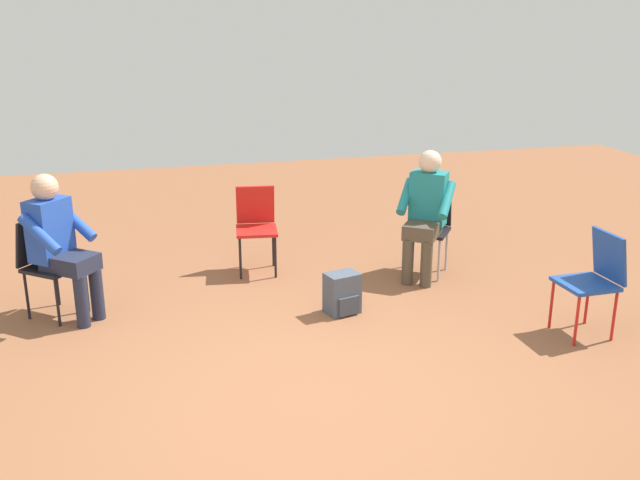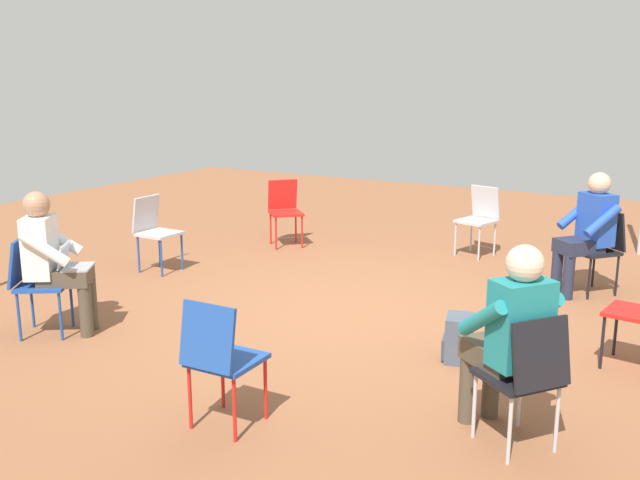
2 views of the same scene
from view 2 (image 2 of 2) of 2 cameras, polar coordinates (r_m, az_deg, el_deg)
The scene contains 12 objects.
ground_plane at distance 6.73m, azimuth 2.25°, elevation -5.79°, with size 15.76×15.76×0.00m, color brown.
chair_southwest at distance 6.50m, azimuth -21.90°, elevation -2.86°, with size 0.58×0.57×0.85m.
chair_west at distance 8.23m, azimuth -13.12°, elevation 0.96°, with size 0.44×0.40×0.85m.
chair_northwest at distance 9.25m, azimuth -2.85°, elevation 2.61°, with size 0.58×0.58×0.85m.
chair_northeast at distance 7.73m, azimuth 21.48°, elevation -0.39°, with size 0.58×0.59×0.85m.
chair_southeast at distance 4.36m, azimuth 16.16°, elevation -10.13°, with size 0.58×0.57×0.85m.
chair_north at distance 8.93m, azimuth 12.65°, elevation 1.92°, with size 0.49×0.53×0.85m.
chair_south at distance 4.48m, azimuth -8.02°, elevation -9.08°, with size 0.41×0.44×0.85m.
person_with_laptop at distance 6.40m, azimuth -20.60°, elevation -1.17°, with size 0.64×0.63×1.24m.
person_in_blue at distance 7.58m, azimuth 20.65°, elevation 0.96°, with size 0.63×0.63×1.24m.
person_in_teal at distance 4.41m, azimuth 14.95°, elevation -7.03°, with size 0.63×0.63×1.24m.
backpack_near_laptop_user at distance 5.69m, azimuth 11.05°, elevation -7.94°, with size 0.29×0.32×0.36m.
Camera 2 is at (2.95, -5.64, 2.18)m, focal length 40.00 mm.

